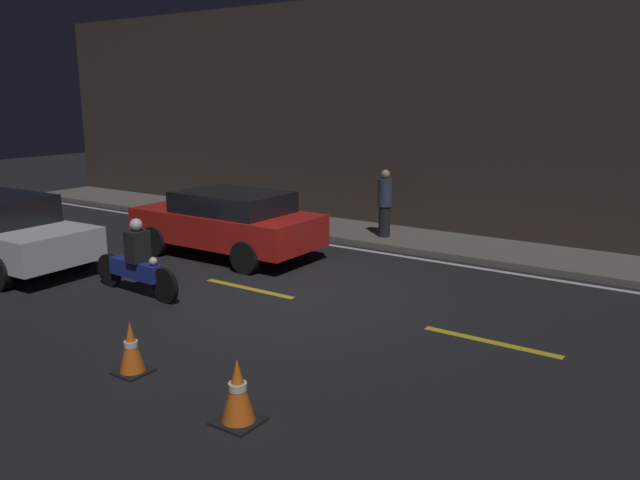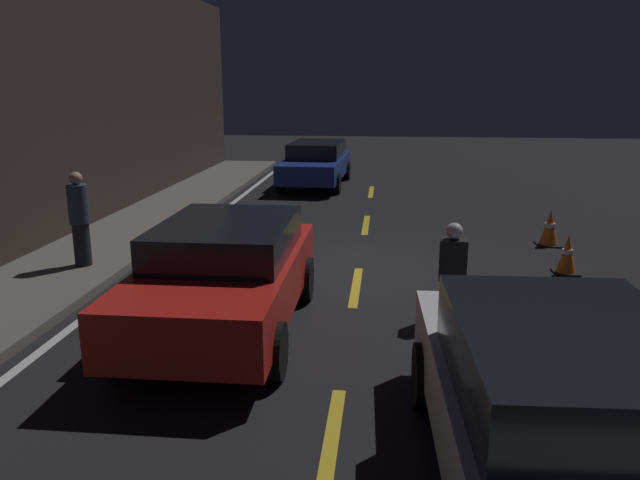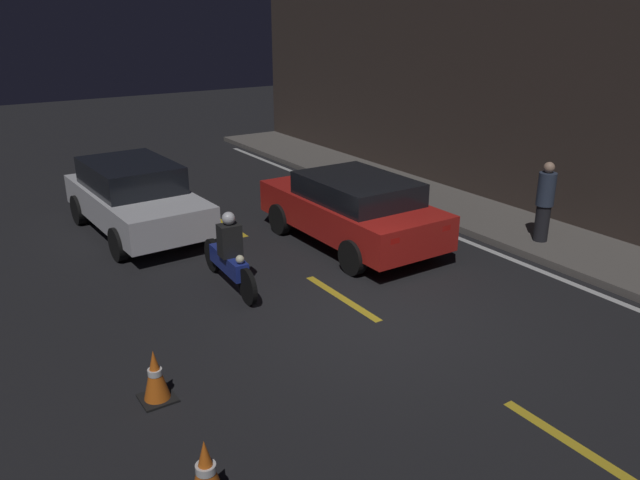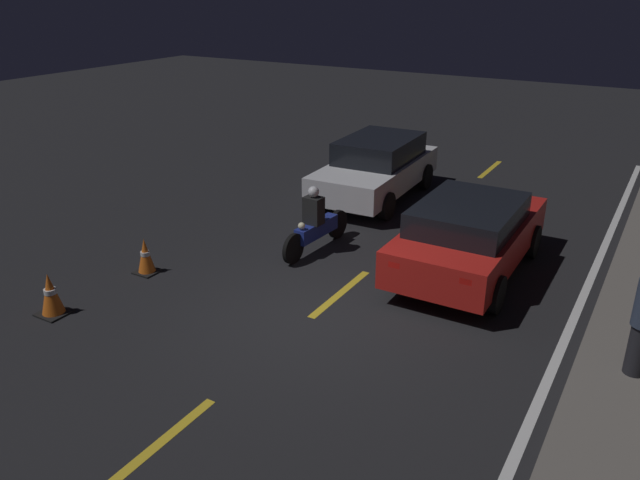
{
  "view_description": "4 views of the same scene",
  "coord_description": "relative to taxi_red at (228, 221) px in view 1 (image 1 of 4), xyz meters",
  "views": [
    {
      "loc": [
        6.16,
        -8.24,
        3.41
      ],
      "look_at": [
        0.22,
        0.5,
        0.97
      ],
      "focal_mm": 35.0,
      "sensor_mm": 36.0,
      "label": 1
    },
    {
      "loc": [
        -10.49,
        -0.44,
        3.16
      ],
      "look_at": [
        -1.06,
        0.57,
        0.77
      ],
      "focal_mm": 35.0,
      "sensor_mm": 36.0,
      "label": 2
    },
    {
      "loc": [
        6.61,
        -5.42,
        4.5
      ],
      "look_at": [
        -1.3,
        -0.23,
        0.98
      ],
      "focal_mm": 35.0,
      "sensor_mm": 36.0,
      "label": 3
    },
    {
      "loc": [
        7.54,
        4.62,
        5.06
      ],
      "look_at": [
        -1.2,
        -0.53,
        0.83
      ],
      "focal_mm": 35.0,
      "sensor_mm": 36.0,
      "label": 4
    }
  ],
  "objects": [
    {
      "name": "taxi_red",
      "position": [
        0.0,
        0.0,
        0.0
      ],
      "size": [
        4.19,
        1.98,
        1.43
      ],
      "rotation": [
        0.0,
        0.0,
        3.15
      ],
      "color": "red",
      "rests_on": "ground"
    },
    {
      "name": "traffic_cone_mid",
      "position": [
        4.97,
        -5.32,
        -0.42
      ],
      "size": [
        0.47,
        0.47,
        0.73
      ],
      "color": "black",
      "rests_on": "ground"
    },
    {
      "name": "lane_solid_kerb",
      "position": [
        2.95,
        2.07,
        -0.77
      ],
      "size": [
        25.2,
        0.14,
        0.01
      ],
      "color": "silver",
      "rests_on": "ground"
    },
    {
      "name": "lane_dash_c",
      "position": [
        1.95,
        -1.61,
        -0.77
      ],
      "size": [
        2.0,
        0.14,
        0.01
      ],
      "color": "gold",
      "rests_on": "ground"
    },
    {
      "name": "pedestrian",
      "position": [
        2.2,
        3.06,
        0.18
      ],
      "size": [
        0.34,
        0.34,
        1.6
      ],
      "color": "black",
      "rests_on": "raised_curb"
    },
    {
      "name": "lane_dash_d",
      "position": [
        6.45,
        -1.61,
        -0.77
      ],
      "size": [
        2.0,
        0.14,
        0.01
      ],
      "color": "gold",
      "rests_on": "ground"
    },
    {
      "name": "raised_curb",
      "position": [
        2.95,
        3.37,
        -0.7
      ],
      "size": [
        28.0,
        2.09,
        0.14
      ],
      "color": "#605B56",
      "rests_on": "ground"
    },
    {
      "name": "lane_dash_b",
      "position": [
        -2.55,
        -1.61,
        -0.77
      ],
      "size": [
        2.0,
        0.14,
        0.01
      ],
      "color": "gold",
      "rests_on": "ground"
    },
    {
      "name": "building_front",
      "position": [
        2.95,
        4.57,
        2.18
      ],
      "size": [
        28.0,
        0.3,
        5.91
      ],
      "color": "#382D28",
      "rests_on": "ground"
    },
    {
      "name": "ground_plane",
      "position": [
        2.95,
        -1.61,
        -0.77
      ],
      "size": [
        56.0,
        56.0,
        0.0
      ],
      "primitive_type": "plane",
      "color": "black"
    },
    {
      "name": "traffic_cone_near",
      "position": [
        3.05,
        -5.14,
        -0.44
      ],
      "size": [
        0.41,
        0.41,
        0.68
      ],
      "color": "black",
      "rests_on": "ground"
    },
    {
      "name": "motorcycle",
      "position": [
        0.52,
        -2.96,
        -0.22
      ],
      "size": [
        2.19,
        0.38,
        1.37
      ],
      "rotation": [
        0.0,
        0.0,
        -0.06
      ],
      "color": "black",
      "rests_on": "ground"
    }
  ]
}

